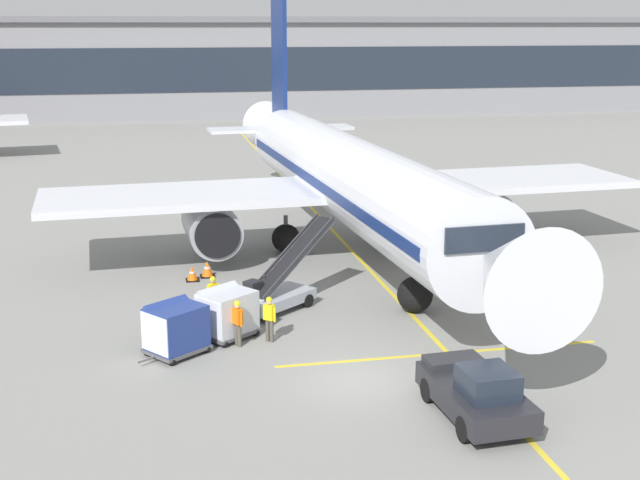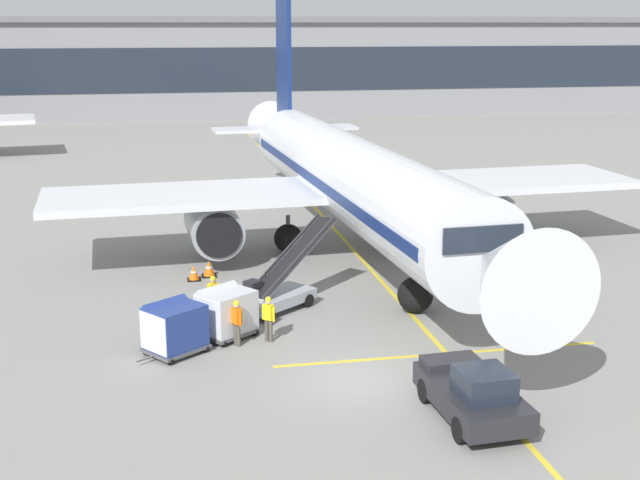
{
  "view_description": "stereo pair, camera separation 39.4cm",
  "coord_description": "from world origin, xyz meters",
  "px_view_note": "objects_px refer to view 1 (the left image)",
  "views": [
    {
      "loc": [
        -6.55,
        -25.37,
        11.45
      ],
      "look_at": [
        0.06,
        6.57,
        3.16
      ],
      "focal_mm": 47.82,
      "sensor_mm": 36.0,
      "label": 1
    },
    {
      "loc": [
        -6.16,
        -25.44,
        11.45
      ],
      "look_at": [
        0.06,
        6.57,
        3.16
      ],
      "focal_mm": 47.82,
      "sensor_mm": 36.0,
      "label": 2
    }
  ],
  "objects_px": {
    "ground_crew_by_carts": "(238,320)",
    "safety_cone_engine_keepout": "(192,274)",
    "baggage_cart_lead": "(226,312)",
    "belt_loader": "(278,288)",
    "ground_crew_wingwalker": "(240,304)",
    "parked_airplane": "(347,179)",
    "pushback_tug": "(476,392)",
    "ground_crew_by_loader": "(269,316)",
    "safety_cone_wingtip": "(207,269)",
    "ground_crew_marshaller": "(213,294)",
    "baggage_cart_second": "(175,328)"
  },
  "relations": [
    {
      "from": "baggage_cart_second",
      "to": "safety_cone_engine_keepout",
      "type": "xyz_separation_m",
      "value": [
        1.11,
        8.93,
        -0.66
      ]
    },
    {
      "from": "ground_crew_marshaller",
      "to": "baggage_cart_second",
      "type": "bearing_deg",
      "value": -114.8
    },
    {
      "from": "ground_crew_wingwalker",
      "to": "safety_cone_engine_keepout",
      "type": "height_order",
      "value": "ground_crew_wingwalker"
    },
    {
      "from": "baggage_cart_lead",
      "to": "safety_cone_engine_keepout",
      "type": "bearing_deg",
      "value": 96.27
    },
    {
      "from": "pushback_tug",
      "to": "ground_crew_by_carts",
      "type": "height_order",
      "value": "pushback_tug"
    },
    {
      "from": "parked_airplane",
      "to": "pushback_tug",
      "type": "xyz_separation_m",
      "value": [
        -0.66,
        -19.36,
        -3.03
      ]
    },
    {
      "from": "baggage_cart_lead",
      "to": "safety_cone_wingtip",
      "type": "xyz_separation_m",
      "value": [
        -0.11,
        8.1,
        -0.63
      ]
    },
    {
      "from": "belt_loader",
      "to": "ground_crew_wingwalker",
      "type": "relative_size",
      "value": 2.71
    },
    {
      "from": "belt_loader",
      "to": "safety_cone_engine_keepout",
      "type": "distance_m",
      "value": 5.81
    },
    {
      "from": "pushback_tug",
      "to": "ground_crew_by_loader",
      "type": "height_order",
      "value": "pushback_tug"
    },
    {
      "from": "ground_crew_by_loader",
      "to": "ground_crew_wingwalker",
      "type": "relative_size",
      "value": 1.0
    },
    {
      "from": "ground_crew_by_carts",
      "to": "ground_crew_wingwalker",
      "type": "bearing_deg",
      "value": 81.42
    },
    {
      "from": "baggage_cart_lead",
      "to": "belt_loader",
      "type": "bearing_deg",
      "value": 49.41
    },
    {
      "from": "baggage_cart_lead",
      "to": "ground_crew_wingwalker",
      "type": "height_order",
      "value": "baggage_cart_lead"
    },
    {
      "from": "ground_crew_wingwalker",
      "to": "safety_cone_wingtip",
      "type": "height_order",
      "value": "ground_crew_wingwalker"
    },
    {
      "from": "safety_cone_wingtip",
      "to": "safety_cone_engine_keepout",
      "type": "bearing_deg",
      "value": -145.68
    },
    {
      "from": "ground_crew_by_carts",
      "to": "safety_cone_wingtip",
      "type": "distance_m",
      "value": 9.14
    },
    {
      "from": "ground_crew_by_carts",
      "to": "ground_crew_marshaller",
      "type": "bearing_deg",
      "value": 100.69
    },
    {
      "from": "parked_airplane",
      "to": "baggage_cart_second",
      "type": "relative_size",
      "value": 15.29
    },
    {
      "from": "pushback_tug",
      "to": "ground_crew_wingwalker",
      "type": "height_order",
      "value": "pushback_tug"
    },
    {
      "from": "ground_crew_by_loader",
      "to": "ground_crew_by_carts",
      "type": "relative_size",
      "value": 1.0
    },
    {
      "from": "pushback_tug",
      "to": "baggage_cart_second",
      "type": "bearing_deg",
      "value": 140.82
    },
    {
      "from": "parked_airplane",
      "to": "ground_crew_by_loader",
      "type": "bearing_deg",
      "value": -115.96
    },
    {
      "from": "ground_crew_by_carts",
      "to": "ground_crew_marshaller",
      "type": "xyz_separation_m",
      "value": [
        -0.61,
        3.25,
        0.0
      ]
    },
    {
      "from": "belt_loader",
      "to": "ground_crew_marshaller",
      "type": "bearing_deg",
      "value": -167.93
    },
    {
      "from": "parked_airplane",
      "to": "safety_cone_engine_keepout",
      "type": "bearing_deg",
      "value": -156.94
    },
    {
      "from": "ground_crew_by_carts",
      "to": "belt_loader",
      "type": "bearing_deg",
      "value": 61.24
    },
    {
      "from": "parked_airplane",
      "to": "safety_cone_wingtip",
      "type": "height_order",
      "value": "parked_airplane"
    },
    {
      "from": "parked_airplane",
      "to": "safety_cone_wingtip",
      "type": "xyz_separation_m",
      "value": [
        -7.39,
        -2.96,
        -3.48
      ]
    },
    {
      "from": "ground_crew_by_loader",
      "to": "ground_crew_marshaller",
      "type": "height_order",
      "value": "same"
    },
    {
      "from": "parked_airplane",
      "to": "ground_crew_by_carts",
      "type": "bearing_deg",
      "value": -119.99
    },
    {
      "from": "parked_airplane",
      "to": "pushback_tug",
      "type": "distance_m",
      "value": 19.61
    },
    {
      "from": "safety_cone_wingtip",
      "to": "baggage_cart_second",
      "type": "bearing_deg",
      "value": -101.02
    },
    {
      "from": "pushback_tug",
      "to": "safety_cone_wingtip",
      "type": "relative_size",
      "value": 5.97
    },
    {
      "from": "belt_loader",
      "to": "ground_crew_by_carts",
      "type": "distance_m",
      "value": 4.37
    },
    {
      "from": "belt_loader",
      "to": "ground_crew_by_loader",
      "type": "relative_size",
      "value": 2.71
    },
    {
      "from": "safety_cone_engine_keepout",
      "to": "pushback_tug",
      "type": "bearing_deg",
      "value": -64.9
    },
    {
      "from": "baggage_cart_lead",
      "to": "ground_crew_by_carts",
      "type": "distance_m",
      "value": 1.06
    },
    {
      "from": "pushback_tug",
      "to": "ground_crew_by_loader",
      "type": "xyz_separation_m",
      "value": [
        -5.11,
        7.51,
        0.17
      ]
    },
    {
      "from": "pushback_tug",
      "to": "ground_crew_marshaller",
      "type": "relative_size",
      "value": 2.59
    },
    {
      "from": "belt_loader",
      "to": "ground_crew_by_loader",
      "type": "xyz_separation_m",
      "value": [
        -0.91,
        -3.62,
        0.07
      ]
    },
    {
      "from": "ground_crew_marshaller",
      "to": "safety_cone_engine_keepout",
      "type": "relative_size",
      "value": 2.52
    },
    {
      "from": "safety_cone_engine_keepout",
      "to": "safety_cone_wingtip",
      "type": "bearing_deg",
      "value": 34.32
    },
    {
      "from": "ground_crew_by_carts",
      "to": "safety_cone_engine_keepout",
      "type": "xyz_separation_m",
      "value": [
        -1.15,
        8.61,
        -0.66
      ]
    },
    {
      "from": "pushback_tug",
      "to": "ground_crew_marshaller",
      "type": "xyz_separation_m",
      "value": [
        -6.91,
        10.54,
        0.17
      ]
    },
    {
      "from": "parked_airplane",
      "to": "ground_crew_wingwalker",
      "type": "height_order",
      "value": "parked_airplane"
    },
    {
      "from": "baggage_cart_second",
      "to": "pushback_tug",
      "type": "height_order",
      "value": "baggage_cart_second"
    },
    {
      "from": "baggage_cart_second",
      "to": "baggage_cart_lead",
      "type": "bearing_deg",
      "value": 34.3
    },
    {
      "from": "belt_loader",
      "to": "baggage_cart_second",
      "type": "bearing_deg",
      "value": -136.45
    },
    {
      "from": "ground_crew_by_carts",
      "to": "safety_cone_engine_keepout",
      "type": "height_order",
      "value": "ground_crew_by_carts"
    }
  ]
}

